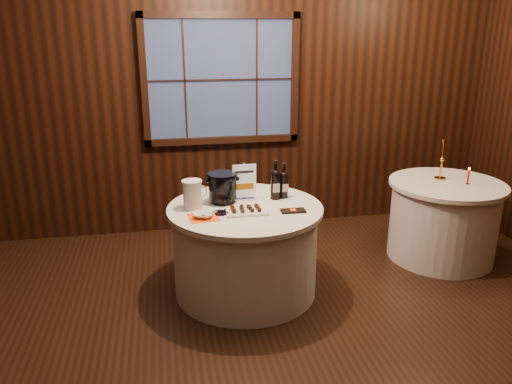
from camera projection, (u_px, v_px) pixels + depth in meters
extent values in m
plane|color=black|center=(270.00, 362.00, 3.40)|extent=(6.00, 6.00, 0.00)
cube|color=black|center=(221.00, 94.00, 5.26)|extent=(6.00, 0.02, 3.00)
cube|color=#354470|center=(221.00, 80.00, 5.18)|extent=(1.50, 0.01, 1.20)
cylinder|color=white|center=(245.00, 251.00, 4.22)|extent=(1.20, 1.20, 0.73)
cylinder|color=white|center=(245.00, 209.00, 4.10)|extent=(1.28, 1.28, 0.04)
cylinder|color=white|center=(443.00, 222.00, 4.85)|extent=(1.00, 1.00, 0.73)
cylinder|color=white|center=(447.00, 184.00, 4.73)|extent=(1.08, 1.08, 0.04)
cube|color=silver|center=(244.00, 199.00, 4.25)|extent=(0.18, 0.11, 0.02)
cube|color=silver|center=(244.00, 181.00, 4.20)|extent=(0.02, 0.02, 0.31)
cube|color=white|center=(244.00, 181.00, 4.19)|extent=(0.20, 0.02, 0.29)
cylinder|color=black|center=(275.00, 187.00, 4.24)|extent=(0.08, 0.08, 0.22)
sphere|color=black|center=(275.00, 174.00, 4.20)|extent=(0.08, 0.08, 0.08)
cylinder|color=black|center=(275.00, 168.00, 4.18)|extent=(0.03, 0.03, 0.10)
cylinder|color=black|center=(276.00, 162.00, 4.17)|extent=(0.03, 0.03, 0.02)
cube|color=beige|center=(276.00, 188.00, 4.20)|extent=(0.06, 0.00, 0.08)
cylinder|color=black|center=(284.00, 187.00, 4.27)|extent=(0.07, 0.07, 0.20)
sphere|color=black|center=(284.00, 176.00, 4.24)|extent=(0.07, 0.07, 0.07)
cylinder|color=black|center=(284.00, 170.00, 4.22)|extent=(0.03, 0.03, 0.09)
cylinder|color=black|center=(284.00, 165.00, 4.21)|extent=(0.03, 0.03, 0.02)
cube|color=beige|center=(285.00, 188.00, 4.24)|extent=(0.05, 0.01, 0.07)
cylinder|color=black|center=(223.00, 201.00, 4.18)|extent=(0.18, 0.18, 0.03)
cylinder|color=black|center=(223.00, 187.00, 4.15)|extent=(0.23, 0.23, 0.20)
cylinder|color=black|center=(222.00, 175.00, 4.11)|extent=(0.25, 0.25, 0.02)
cube|color=white|center=(246.00, 211.00, 3.96)|extent=(0.33, 0.22, 0.02)
cube|color=black|center=(293.00, 211.00, 3.97)|extent=(0.20, 0.10, 0.02)
cylinder|color=#3C2815|center=(213.00, 212.00, 3.90)|extent=(0.07, 0.02, 0.03)
cylinder|color=white|center=(192.00, 195.00, 4.02)|extent=(0.15, 0.15, 0.22)
cylinder|color=white|center=(192.00, 181.00, 3.98)|extent=(0.16, 0.16, 0.01)
torus|color=white|center=(202.00, 193.00, 4.03)|extent=(0.11, 0.06, 0.11)
cube|color=#FF5215|center=(204.00, 217.00, 3.85)|extent=(0.25, 0.25, 0.00)
imported|color=white|center=(203.00, 215.00, 3.85)|extent=(0.18, 0.18, 0.04)
cylinder|color=gold|center=(440.00, 179.00, 4.81)|extent=(0.11, 0.11, 0.02)
cylinder|color=gold|center=(442.00, 160.00, 4.75)|extent=(0.02, 0.02, 0.35)
cylinder|color=gold|center=(444.00, 141.00, 4.69)|extent=(0.06, 0.06, 0.03)
cylinder|color=gold|center=(467.00, 184.00, 4.65)|extent=(0.04, 0.04, 0.01)
cylinder|color=#9A190B|center=(468.00, 177.00, 4.63)|extent=(0.02, 0.02, 0.13)
sphere|color=#FFB23F|center=(469.00, 169.00, 4.61)|extent=(0.02, 0.02, 0.02)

